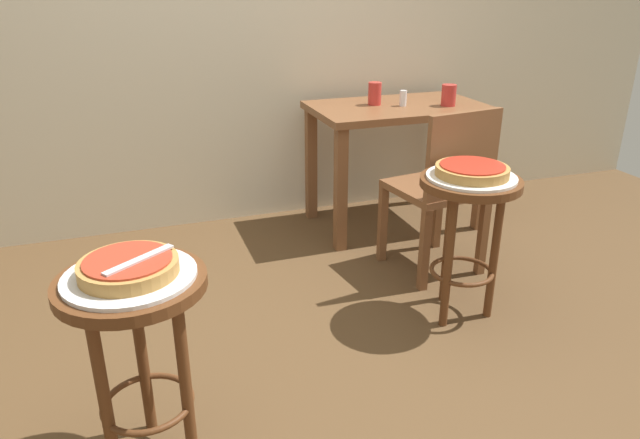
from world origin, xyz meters
The scene contains 13 objects.
ground_plane centered at (0.00, 0.00, 0.00)m, with size 6.00×6.00×0.00m, color brown.
stool_foreground centered at (-0.68, -0.27, 0.48)m, with size 0.42×0.42×0.64m.
serving_plate_foreground centered at (-0.68, -0.27, 0.65)m, with size 0.36×0.36×0.01m, color silver.
pizza_foreground centered at (-0.68, -0.27, 0.67)m, with size 0.27×0.27×0.05m.
stool_middle centered at (0.68, 0.16, 0.48)m, with size 0.42×0.42×0.64m.
serving_plate_middle centered at (0.68, 0.16, 0.65)m, with size 0.37×0.37×0.01m, color white.
pizza_middle centered at (0.68, 0.16, 0.67)m, with size 0.30×0.30×0.05m.
dining_table centered at (0.86, 1.21, 0.60)m, with size 0.99×0.60×0.73m.
cup_near_edge centered at (1.12, 1.10, 0.79)m, with size 0.08×0.08×0.12m, color red.
cup_far_edge centered at (0.74, 1.26, 0.79)m, with size 0.08×0.08×0.13m, color red.
condiment_shaker centered at (0.88, 1.18, 0.77)m, with size 0.04×0.04×0.09m, color white.
wooden_chair centered at (0.79, 0.55, 0.47)m, with size 0.45×0.45×0.85m.
pizza_server_knife centered at (-0.65, -0.29, 0.70)m, with size 0.22×0.02×0.01m, color silver.
Camera 1 is at (-0.65, -1.78, 1.40)m, focal length 32.71 mm.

